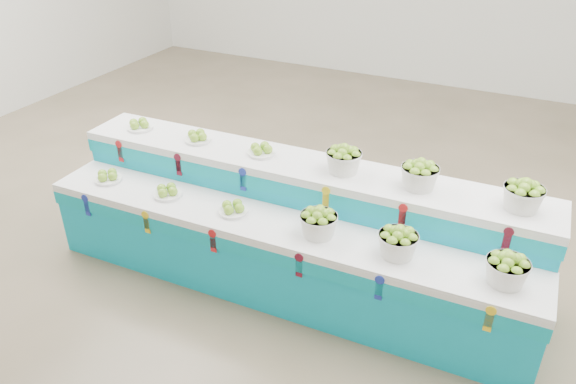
# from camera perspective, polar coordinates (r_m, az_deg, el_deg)

# --- Properties ---
(ground) EXTENTS (10.00, 10.00, 0.00)m
(ground) POSITION_cam_1_polar(r_m,az_deg,el_deg) (5.75, -0.73, -3.13)
(ground) COLOR brown
(ground) RESTS_ON ground
(display_stand) EXTENTS (4.20, 1.15, 1.02)m
(display_stand) POSITION_cam_1_polar(r_m,az_deg,el_deg) (4.73, 0.00, -3.77)
(display_stand) COLOR #0BA5C6
(display_stand) RESTS_ON ground
(plate_lower_left) EXTENTS (0.25, 0.25, 0.10)m
(plate_lower_left) POSITION_cam_1_polar(r_m,az_deg,el_deg) (5.26, -18.01, 1.62)
(plate_lower_left) COLOR white
(plate_lower_left) RESTS_ON display_stand
(plate_lower_mid) EXTENTS (0.25, 0.25, 0.10)m
(plate_lower_mid) POSITION_cam_1_polar(r_m,az_deg,el_deg) (4.87, -12.28, 0.15)
(plate_lower_mid) COLOR white
(plate_lower_mid) RESTS_ON display_stand
(plate_lower_right) EXTENTS (0.25, 0.25, 0.10)m
(plate_lower_right) POSITION_cam_1_polar(r_m,az_deg,el_deg) (4.55, -5.65, -1.56)
(plate_lower_right) COLOR white
(plate_lower_right) RESTS_ON display_stand
(basket_lower_left) EXTENTS (0.30, 0.30, 0.22)m
(basket_lower_left) POSITION_cam_1_polar(r_m,az_deg,el_deg) (4.24, 3.14, -3.12)
(basket_lower_left) COLOR silver
(basket_lower_left) RESTS_ON display_stand
(basket_lower_mid) EXTENTS (0.30, 0.30, 0.22)m
(basket_lower_mid) POSITION_cam_1_polar(r_m,az_deg,el_deg) (4.09, 11.20, -5.05)
(basket_lower_mid) COLOR silver
(basket_lower_mid) RESTS_ON display_stand
(basket_lower_right) EXTENTS (0.30, 0.30, 0.22)m
(basket_lower_right) POSITION_cam_1_polar(r_m,az_deg,el_deg) (4.04, 21.54, -7.36)
(basket_lower_right) COLOR silver
(basket_lower_right) RESTS_ON display_stand
(plate_upper_left) EXTENTS (0.25, 0.25, 0.10)m
(plate_upper_left) POSITION_cam_1_polar(r_m,az_deg,el_deg) (5.48, -14.99, 6.75)
(plate_upper_left) COLOR white
(plate_upper_left) RESTS_ON display_stand
(plate_upper_mid) EXTENTS (0.25, 0.25, 0.10)m
(plate_upper_mid) POSITION_cam_1_polar(r_m,az_deg,el_deg) (5.11, -9.28, 5.70)
(plate_upper_mid) COLOR white
(plate_upper_mid) RESTS_ON display_stand
(plate_upper_right) EXTENTS (0.25, 0.25, 0.10)m
(plate_upper_right) POSITION_cam_1_polar(r_m,az_deg,el_deg) (4.80, -2.76, 4.43)
(plate_upper_right) COLOR white
(plate_upper_right) RESTS_ON display_stand
(basket_upper_left) EXTENTS (0.30, 0.30, 0.22)m
(basket_upper_left) POSITION_cam_1_polar(r_m,az_deg,el_deg) (4.51, 5.73, 3.36)
(basket_upper_left) COLOR silver
(basket_upper_left) RESTS_ON display_stand
(basket_upper_mid) EXTENTS (0.30, 0.30, 0.22)m
(basket_upper_mid) POSITION_cam_1_polar(r_m,az_deg,el_deg) (4.38, 13.34, 1.76)
(basket_upper_mid) COLOR silver
(basket_upper_mid) RESTS_ON display_stand
(basket_upper_right) EXTENTS (0.30, 0.30, 0.22)m
(basket_upper_right) POSITION_cam_1_polar(r_m,az_deg,el_deg) (4.33, 22.96, -0.30)
(basket_upper_right) COLOR silver
(basket_upper_right) RESTS_ON display_stand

